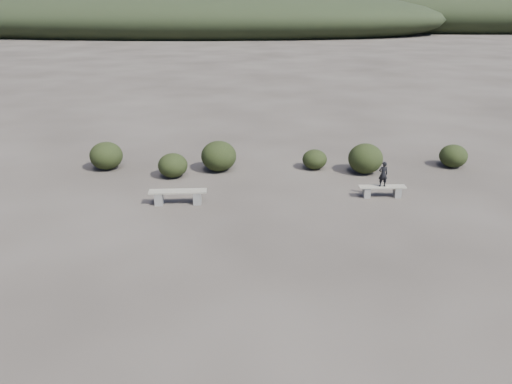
{
  "coord_description": "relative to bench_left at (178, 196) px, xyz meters",
  "views": [
    {
      "loc": [
        0.32,
        -10.89,
        6.77
      ],
      "look_at": [
        -0.58,
        3.5,
        1.1
      ],
      "focal_mm": 35.0,
      "sensor_mm": 36.0,
      "label": 1
    }
  ],
  "objects": [
    {
      "name": "shrub_b",
      "position": [
        0.95,
        3.67,
        0.32
      ],
      "size": [
        1.46,
        1.46,
        1.25
      ],
      "primitive_type": "ellipsoid",
      "color": "black",
      "rests_on": "ground"
    },
    {
      "name": "shrub_d",
      "position": [
        6.96,
        3.74,
        0.31
      ],
      "size": [
        1.4,
        1.4,
        1.23
      ],
      "primitive_type": "ellipsoid",
      "color": "black",
      "rests_on": "ground"
    },
    {
      "name": "ground",
      "position": [
        3.39,
        -4.99,
        -0.3
      ],
      "size": [
        1200.0,
        1200.0,
        0.0
      ],
      "primitive_type": "plane",
      "color": "#302A25",
      "rests_on": "ground"
    },
    {
      "name": "shrub_c",
      "position": [
        4.92,
        4.14,
        0.11
      ],
      "size": [
        1.03,
        1.03,
        0.82
      ],
      "primitive_type": "ellipsoid",
      "color": "black",
      "rests_on": "ground"
    },
    {
      "name": "bench_right",
      "position": [
        7.21,
        1.09,
        -0.05
      ],
      "size": [
        1.7,
        0.5,
        0.42
      ],
      "rotation": [
        0.0,
        0.0,
        0.09
      ],
      "color": "slate",
      "rests_on": "ground"
    },
    {
      "name": "shrub_a",
      "position": [
        -0.78,
        2.77,
        0.18
      ],
      "size": [
        1.18,
        1.18,
        0.97
      ],
      "primitive_type": "ellipsoid",
      "color": "black",
      "rests_on": "ground"
    },
    {
      "name": "shrub_e",
      "position": [
        10.79,
        4.75,
        0.18
      ],
      "size": [
        1.16,
        1.16,
        0.96
      ],
      "primitive_type": "ellipsoid",
      "color": "black",
      "rests_on": "ground"
    },
    {
      "name": "shrub_f",
      "position": [
        -3.77,
        3.59,
        0.27
      ],
      "size": [
        1.36,
        1.36,
        1.15
      ],
      "primitive_type": "ellipsoid",
      "color": "black",
      "rests_on": "ground"
    },
    {
      "name": "seated_person",
      "position": [
        7.19,
        1.09,
        0.58
      ],
      "size": [
        0.37,
        0.28,
        0.92
      ],
      "primitive_type": "imported",
      "rotation": [
        0.0,
        0.0,
        3.32
      ],
      "color": "black",
      "rests_on": "bench_right"
    },
    {
      "name": "bench_left",
      "position": [
        0.0,
        0.0,
        0.0
      ],
      "size": [
        2.03,
        0.66,
        0.5
      ],
      "rotation": [
        0.0,
        0.0,
        0.12
      ],
      "color": "slate",
      "rests_on": "ground"
    }
  ]
}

